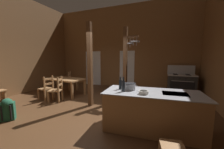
# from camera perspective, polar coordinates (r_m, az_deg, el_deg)

# --- Properties ---
(ground_plane) EXTENTS (8.57, 8.11, 0.10)m
(ground_plane) POSITION_cam_1_polar(r_m,az_deg,el_deg) (4.46, -11.32, -15.46)
(ground_plane) COLOR #4C301C
(wall_back) EXTENTS (8.57, 0.14, 4.48)m
(wall_back) POSITION_cam_1_polar(r_m,az_deg,el_deg) (7.54, 3.85, 11.67)
(wall_back) COLOR brown
(wall_back) RESTS_ON ground_plane
(wall_left) EXTENTS (0.14, 8.11, 4.48)m
(wall_left) POSITION_cam_1_polar(r_m,az_deg,el_deg) (7.11, -40.37, 10.25)
(wall_left) COLOR brown
(wall_left) RESTS_ON ground_plane
(glazed_door_back_left) EXTENTS (1.00, 0.01, 2.05)m
(glazed_door_back_left) POSITION_cam_1_polar(r_m,az_deg,el_deg) (8.17, -8.19, 2.73)
(glazed_door_back_left) COLOR white
(glazed_door_back_left) RESTS_ON ground_plane
(glazed_panel_back_right) EXTENTS (0.84, 0.01, 2.05)m
(glazed_panel_back_right) POSITION_cam_1_polar(r_m,az_deg,el_deg) (7.37, 6.49, 2.27)
(glazed_panel_back_right) COLOR white
(glazed_panel_back_right) RESTS_ON ground_plane
(kitchen_island) EXTENTS (2.22, 1.11, 0.89)m
(kitchen_island) POSITION_cam_1_polar(r_m,az_deg,el_deg) (3.28, 16.83, -14.83)
(kitchen_island) COLOR #9E7044
(kitchen_island) RESTS_ON ground_plane
(stove_range) EXTENTS (1.14, 0.82, 1.32)m
(stove_range) POSITION_cam_1_polar(r_m,az_deg,el_deg) (6.58, 27.80, -3.90)
(stove_range) COLOR #292929
(stove_range) RESTS_ON ground_plane
(support_post_with_pot_rack) EXTENTS (0.63, 0.25, 2.83)m
(support_post_with_pot_rack) POSITION_cam_1_polar(r_m,az_deg,el_deg) (5.18, 6.18, 5.81)
(support_post_with_pot_rack) COLOR brown
(support_post_with_pot_rack) RESTS_ON ground_plane
(support_post_center) EXTENTS (0.14, 0.14, 2.83)m
(support_post_center) POSITION_cam_1_polar(r_m,az_deg,el_deg) (4.52, -9.59, 4.07)
(support_post_center) COLOR brown
(support_post_center) RESTS_ON ground_plane
(dining_table) EXTENTS (1.79, 1.09, 0.74)m
(dining_table) POSITION_cam_1_polar(r_m,az_deg,el_deg) (6.27, -19.71, -2.43)
(dining_table) COLOR #9E7044
(dining_table) RESTS_ON ground_plane
(ladderback_chair_near_window) EXTENTS (0.57, 0.57, 0.95)m
(ladderback_chair_near_window) POSITION_cam_1_polar(r_m,az_deg,el_deg) (5.45, -22.97, -6.15)
(ladderback_chair_near_window) COLOR #9E7044
(ladderback_chair_near_window) RESTS_ON ground_plane
(ladderback_chair_by_post) EXTENTS (0.59, 0.59, 0.95)m
(ladderback_chair_by_post) POSITION_cam_1_polar(r_m,az_deg,el_deg) (7.19, -16.86, -2.73)
(ladderback_chair_by_post) COLOR #9E7044
(ladderback_chair_by_post) RESTS_ON ground_plane
(ladderback_chair_at_table_end) EXTENTS (0.48, 0.48, 0.95)m
(ladderback_chair_at_table_end) POSITION_cam_1_polar(r_m,az_deg,el_deg) (5.88, -26.56, -5.39)
(ladderback_chair_at_table_end) COLOR #9E7044
(ladderback_chair_at_table_end) RESTS_ON ground_plane
(backpack) EXTENTS (0.38, 0.38, 0.60)m
(backpack) POSITION_cam_1_polar(r_m,az_deg,el_deg) (4.57, -38.67, -11.53)
(backpack) COLOR #1E5138
(backpack) RESTS_ON ground_plane
(stockpot_on_counter) EXTENTS (0.35, 0.28, 0.16)m
(stockpot_on_counter) POSITION_cam_1_polar(r_m,az_deg,el_deg) (3.22, 7.81, -5.13)
(stockpot_on_counter) COLOR #A8AAB2
(stockpot_on_counter) RESTS_ON kitchen_island
(mixing_bowl_on_counter) EXTENTS (0.21, 0.21, 0.07)m
(mixing_bowl_on_counter) POSITION_cam_1_polar(r_m,az_deg,el_deg) (2.90, 13.59, -7.56)
(mixing_bowl_on_counter) COLOR silver
(mixing_bowl_on_counter) RESTS_ON kitchen_island
(bottle_tall_on_counter) EXTENTS (0.08, 0.08, 0.34)m
(bottle_tall_on_counter) POSITION_cam_1_polar(r_m,az_deg,el_deg) (3.02, 4.99, -4.89)
(bottle_tall_on_counter) COLOR #1E2328
(bottle_tall_on_counter) RESTS_ON kitchen_island
(bottle_short_on_counter) EXTENTS (0.07, 0.07, 0.31)m
(bottle_short_on_counter) POSITION_cam_1_polar(r_m,az_deg,el_deg) (3.24, 3.63, -4.29)
(bottle_short_on_counter) COLOR #1E2328
(bottle_short_on_counter) RESTS_ON kitchen_island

